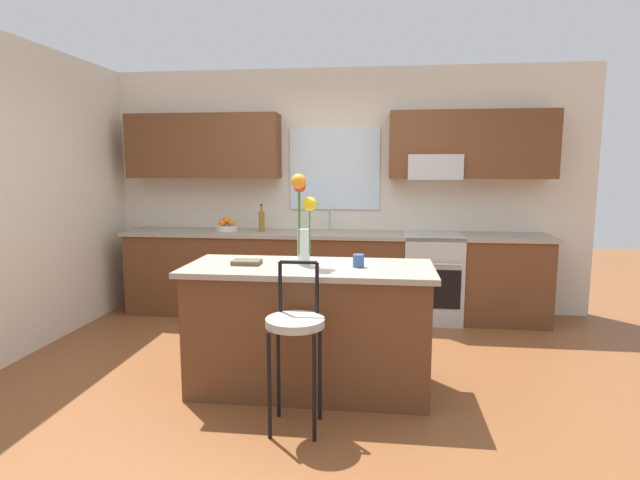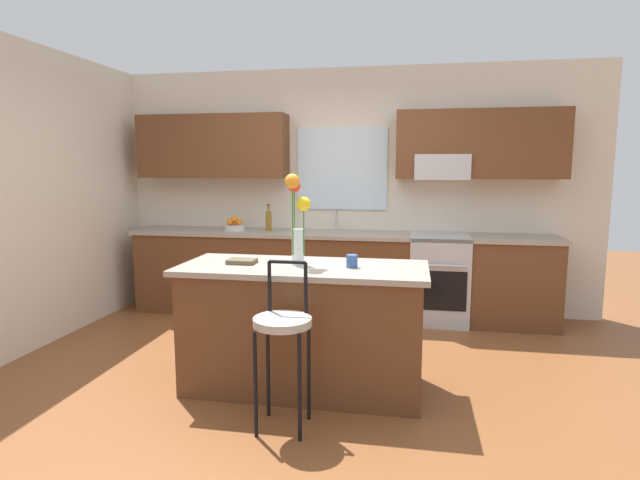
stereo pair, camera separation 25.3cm
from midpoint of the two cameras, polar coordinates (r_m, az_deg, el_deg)
name	(u,v)px [view 2 (the right image)]	position (r m, az deg, el deg)	size (l,w,h in m)	color
ground_plane	(306,377)	(4.11, 0.24, -15.06)	(14.00, 14.00, 0.00)	brown
wall_left	(31,198)	(5.15, -28.44, 4.18)	(0.12, 4.60, 2.70)	beige
back_wall_assembly	(344,177)	(5.74, 3.95, 7.00)	(5.60, 0.50, 2.70)	beige
counter_run	(338,274)	(5.58, 3.30, -3.81)	(4.56, 0.64, 0.92)	brown
sink_faucet	(336,218)	(5.63, 3.12, 2.43)	(0.02, 0.13, 0.23)	#B7BABC
oven_range	(439,279)	(5.53, 14.41, -4.22)	(0.60, 0.64, 0.92)	#B7BABC
kitchen_island	(303,327)	(3.76, 0.07, -9.72)	(1.77, 0.76, 0.92)	brown
bar_stool_near	(283,329)	(3.16, -1.86, -9.97)	(0.36, 0.36, 1.04)	black
flower_vase	(297,215)	(3.61, -0.57, 2.86)	(0.18, 0.17, 0.65)	silver
mug_ceramic	(352,261)	(3.58, 5.61, -2.37)	(0.08, 0.08, 0.09)	#33518C
cookbook	(242,261)	(3.75, -6.82, -2.39)	(0.20, 0.15, 0.03)	brown
fruit_bowl_oranges	(235,225)	(5.76, -8.30, 1.61)	(0.24, 0.24, 0.16)	silver
bottle_olive_oil	(269,220)	(5.63, -4.49, 2.20)	(0.06, 0.06, 0.30)	olive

